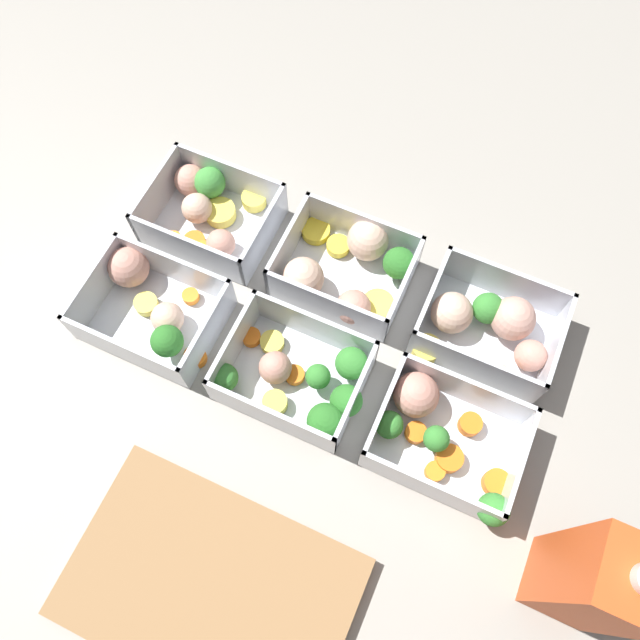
{
  "coord_description": "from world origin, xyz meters",
  "views": [
    {
      "loc": [
        -0.12,
        0.26,
        0.68
      ],
      "look_at": [
        0.0,
        0.0,
        0.02
      ],
      "focal_mm": 35.0,
      "sensor_mm": 36.0,
      "label": 1
    }
  ],
  "objects_px": {
    "container_far_center": "(301,380)",
    "juice_carton": "(594,581)",
    "container_far_left": "(439,434)",
    "container_near_right": "(209,211)",
    "container_near_center": "(348,268)",
    "container_near_left": "(488,324)",
    "container_far_right": "(151,306)"
  },
  "relations": [
    {
      "from": "container_near_center",
      "to": "container_far_left",
      "type": "bearing_deg",
      "value": 139.73
    },
    {
      "from": "container_near_center",
      "to": "container_near_right",
      "type": "relative_size",
      "value": 1.05
    },
    {
      "from": "container_near_center",
      "to": "juice_carton",
      "type": "distance_m",
      "value": 0.41
    },
    {
      "from": "container_far_left",
      "to": "container_far_right",
      "type": "xyz_separation_m",
      "value": [
        0.36,
        -0.0,
        0.0
      ]
    },
    {
      "from": "container_far_center",
      "to": "container_far_left",
      "type": "bearing_deg",
      "value": -177.77
    },
    {
      "from": "container_far_left",
      "to": "container_far_right",
      "type": "relative_size",
      "value": 0.98
    },
    {
      "from": "container_near_right",
      "to": "container_far_right",
      "type": "height_order",
      "value": "same"
    },
    {
      "from": "container_near_left",
      "to": "juice_carton",
      "type": "height_order",
      "value": "juice_carton"
    },
    {
      "from": "container_far_center",
      "to": "juice_carton",
      "type": "bearing_deg",
      "value": 165.78
    },
    {
      "from": "container_near_center",
      "to": "container_near_left",
      "type": "bearing_deg",
      "value": 179.99
    },
    {
      "from": "container_far_left",
      "to": "container_far_center",
      "type": "relative_size",
      "value": 0.99
    },
    {
      "from": "container_near_center",
      "to": "container_far_center",
      "type": "relative_size",
      "value": 0.96
    },
    {
      "from": "container_near_right",
      "to": "container_near_center",
      "type": "bearing_deg",
      "value": 178.43
    },
    {
      "from": "juice_carton",
      "to": "container_far_center",
      "type": "bearing_deg",
      "value": -14.22
    },
    {
      "from": "container_far_center",
      "to": "container_near_center",
      "type": "bearing_deg",
      "value": -86.9
    },
    {
      "from": "container_far_center",
      "to": "juice_carton",
      "type": "relative_size",
      "value": 0.83
    },
    {
      "from": "container_near_center",
      "to": "container_far_right",
      "type": "relative_size",
      "value": 0.96
    },
    {
      "from": "container_near_right",
      "to": "container_far_center",
      "type": "height_order",
      "value": "same"
    },
    {
      "from": "container_near_left",
      "to": "container_far_center",
      "type": "distance_m",
      "value": 0.22
    },
    {
      "from": "container_near_left",
      "to": "juice_carton",
      "type": "xyz_separation_m",
      "value": [
        -0.15,
        0.23,
        0.07
      ]
    },
    {
      "from": "container_near_right",
      "to": "juice_carton",
      "type": "relative_size",
      "value": 0.76
    },
    {
      "from": "container_far_right",
      "to": "juice_carton",
      "type": "distance_m",
      "value": 0.53
    },
    {
      "from": "juice_carton",
      "to": "container_near_center",
      "type": "bearing_deg",
      "value": -34.96
    },
    {
      "from": "juice_carton",
      "to": "container_near_left",
      "type": "bearing_deg",
      "value": -56.33
    },
    {
      "from": "container_near_right",
      "to": "container_far_center",
      "type": "relative_size",
      "value": 0.92
    },
    {
      "from": "container_near_left",
      "to": "container_far_center",
      "type": "relative_size",
      "value": 0.93
    },
    {
      "from": "container_far_right",
      "to": "juice_carton",
      "type": "xyz_separation_m",
      "value": [
        -0.52,
        0.09,
        0.07
      ]
    },
    {
      "from": "container_near_right",
      "to": "juice_carton",
      "type": "bearing_deg",
      "value": 155.66
    },
    {
      "from": "juice_carton",
      "to": "container_far_left",
      "type": "bearing_deg",
      "value": -28.56
    },
    {
      "from": "container_far_right",
      "to": "container_near_center",
      "type": "bearing_deg",
      "value": -143.77
    },
    {
      "from": "container_near_left",
      "to": "container_near_right",
      "type": "relative_size",
      "value": 1.02
    },
    {
      "from": "container_near_left",
      "to": "container_far_center",
      "type": "height_order",
      "value": "same"
    }
  ]
}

